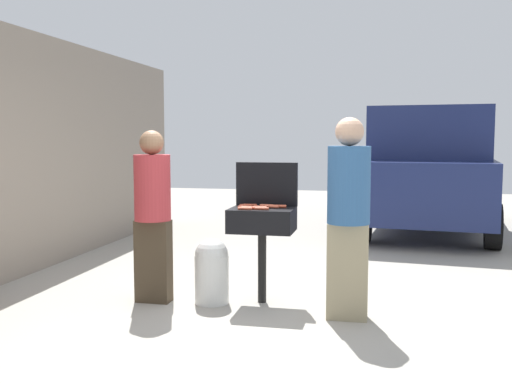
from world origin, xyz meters
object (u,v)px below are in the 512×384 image
at_px(hot_dog_3, 245,207).
at_px(hot_dog_11, 248,208).
at_px(person_left, 153,210).
at_px(bbq_grill, 262,223).
at_px(person_right, 348,211).
at_px(hot_dog_0, 279,206).
at_px(hot_dog_5, 260,207).
at_px(hot_dog_4, 267,206).
at_px(hot_dog_9, 262,209).
at_px(hot_dog_10, 279,207).
at_px(parked_minivan, 431,169).
at_px(hot_dog_1, 272,207).
at_px(hot_dog_8, 246,205).
at_px(hot_dog_6, 250,205).
at_px(hot_dog_2, 245,209).
at_px(hot_dog_7, 259,208).
at_px(propane_tank, 212,269).

bearing_deg(hot_dog_3, hot_dog_11, -51.23).
bearing_deg(person_left, hot_dog_3, 22.46).
relative_size(bbq_grill, person_right, 0.52).
relative_size(hot_dog_0, hot_dog_5, 1.00).
distance_m(hot_dog_4, hot_dog_9, 0.25).
xyz_separation_m(hot_dog_4, hot_dog_11, (-0.13, -0.22, 0.00)).
relative_size(hot_dog_10, parked_minivan, 0.03).
distance_m(hot_dog_0, hot_dog_4, 0.13).
bearing_deg(hot_dog_0, bbq_grill, -146.39).
xyz_separation_m(hot_dog_0, hot_dog_1, (-0.06, -0.06, 0.00)).
relative_size(hot_dog_4, hot_dog_11, 1.00).
xyz_separation_m(hot_dog_5, person_left, (-1.00, -0.18, -0.03)).
height_order(hot_dog_4, hot_dog_9, same).
bearing_deg(hot_dog_3, person_left, -171.07).
bearing_deg(person_left, hot_dog_8, 31.79).
relative_size(hot_dog_6, hot_dog_9, 1.00).
height_order(hot_dog_0, hot_dog_1, same).
distance_m(bbq_grill, hot_dog_2, 0.26).
bearing_deg(hot_dog_10, bbq_grill, -157.98).
bearing_deg(hot_dog_0, hot_dog_4, 171.84).
height_order(bbq_grill, hot_dog_3, hot_dog_3).
distance_m(hot_dog_8, hot_dog_10, 0.32).
xyz_separation_m(hot_dog_4, hot_dog_10, (0.13, -0.05, 0.00)).
bearing_deg(hot_dog_1, hot_dog_7, -133.03).
xyz_separation_m(bbq_grill, hot_dog_0, (0.15, 0.10, 0.15)).
height_order(bbq_grill, propane_tank, bbq_grill).
bearing_deg(hot_dog_1, hot_dog_8, 168.57).
relative_size(hot_dog_2, person_left, 0.08).
distance_m(hot_dog_0, hot_dog_1, 0.09).
height_order(hot_dog_10, propane_tank, hot_dog_10).
relative_size(propane_tank, person_left, 0.38).
bearing_deg(hot_dog_5, hot_dog_6, 135.57).
height_order(hot_dog_9, propane_tank, hot_dog_9).
distance_m(hot_dog_0, propane_tank, 0.87).
distance_m(hot_dog_7, person_left, 1.01).
relative_size(hot_dog_7, hot_dog_9, 1.00).
height_order(hot_dog_5, hot_dog_8, same).
relative_size(bbq_grill, person_left, 0.55).
height_order(bbq_grill, hot_dog_9, hot_dog_9).
bearing_deg(hot_dog_3, hot_dog_7, -4.78).
xyz_separation_m(hot_dog_8, hot_dog_10, (0.32, -0.02, 0.00)).
relative_size(hot_dog_0, hot_dog_9, 1.00).
distance_m(hot_dog_10, propane_tank, 0.87).
bearing_deg(hot_dog_8, parked_minivan, 66.59).
xyz_separation_m(hot_dog_9, person_left, (-1.03, -0.06, -0.03)).
distance_m(hot_dog_4, hot_dog_8, 0.19).
bearing_deg(hot_dog_6, hot_dog_2, -87.72).
relative_size(hot_dog_6, person_left, 0.08).
xyz_separation_m(bbq_grill, propane_tank, (-0.46, -0.13, -0.43)).
height_order(hot_dog_1, hot_dog_2, same).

